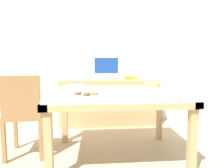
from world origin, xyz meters
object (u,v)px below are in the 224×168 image
tealight_left_edge (157,85)px  plate_stack (77,87)px  cake_chocolate_round (152,86)px  computer_monitor (106,68)px  pastry_platter (87,94)px  tealight_right_edge (160,94)px  tealight_centre (112,87)px  book_stack (131,77)px  chair (24,112)px  tealight_near_cakes (135,87)px

tealight_left_edge → plate_stack: bearing=-163.4°
cake_chocolate_round → tealight_left_edge: cake_chocolate_round is taller
computer_monitor → pastry_platter: bearing=-100.3°
tealight_right_edge → tealight_centre: bearing=125.4°
cake_chocolate_round → tealight_centre: 0.50m
book_stack → cake_chocolate_round: 1.01m
chair → pastry_platter: size_ratio=2.57×
tealight_centre → computer_monitor: bearing=90.9°
pastry_platter → tealight_centre: same height
cake_chocolate_round → chair: bearing=-174.2°
book_stack → tealight_left_edge: bearing=-74.8°
book_stack → tealight_near_cakes: 0.99m
plate_stack → tealight_near_cakes: 0.72m
tealight_right_edge → tealight_left_edge: 0.78m
tealight_centre → pastry_platter: bearing=-117.2°
book_stack → tealight_near_cakes: size_ratio=5.82×
plate_stack → computer_monitor: bearing=69.8°
cake_chocolate_round → plate_stack: cake_chocolate_round is taller
tealight_centre → tealight_right_edge: (0.42, -0.60, 0.00)m
plate_stack → tealight_right_edge: bearing=-27.7°
plate_stack → tealight_centre: 0.45m
pastry_platter → tealight_left_edge: (0.92, 0.72, -0.00)m
chair → cake_chocolate_round: 1.53m
tealight_left_edge → pastry_platter: bearing=-141.9°
cake_chocolate_round → pastry_platter: 0.94m
plate_stack → chair: bearing=-174.5°
computer_monitor → pastry_platter: computer_monitor is taller
pastry_platter → tealight_left_edge: 1.16m
chair → tealight_centre: bearing=11.9°
computer_monitor → tealight_left_edge: (0.64, -0.79, -0.21)m
chair → tealight_centre: chair is taller
tealight_left_edge → tealight_centre: bearing=-166.0°
pastry_platter → tealight_near_cakes: (0.58, 0.53, -0.00)m
book_stack → plate_stack: 1.38m
tealight_centre → tealight_left_edge: bearing=14.0°
computer_monitor → tealight_right_edge: size_ratio=10.60×
computer_monitor → tealight_left_edge: bearing=-50.8°
book_stack → pastry_platter: (-0.70, -1.51, -0.05)m
book_stack → tealight_right_edge: size_ratio=5.82×
book_stack → tealight_centre: book_stack is taller
book_stack → pastry_platter: book_stack is taller
tealight_centre → tealight_right_edge: same height
chair → tealight_near_cakes: bearing=7.7°
tealight_right_edge → tealight_near_cakes: bearing=103.7°
chair → book_stack: bearing=39.4°
plate_stack → tealight_near_cakes: (0.71, 0.12, -0.02)m
cake_chocolate_round → pastry_platter: size_ratio=0.85×
plate_stack → tealight_left_edge: plate_stack is taller
computer_monitor → cake_chocolate_round: size_ratio=1.36×
plate_stack → tealight_right_edge: 0.95m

